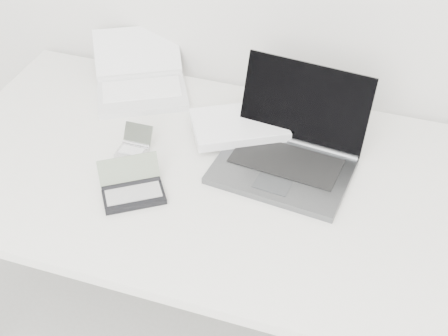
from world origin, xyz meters
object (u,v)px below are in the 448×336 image
(netbook_open_white, at_px, (141,82))
(palmtop_charcoal, at_px, (133,190))
(laptop_large, at_px, (271,142))
(desk, at_px, (240,192))

(netbook_open_white, height_order, palmtop_charcoal, netbook_open_white)
(laptop_large, relative_size, palmtop_charcoal, 2.59)
(desk, height_order, palmtop_charcoal, palmtop_charcoal)
(laptop_large, bearing_deg, palmtop_charcoal, -130.85)
(palmtop_charcoal, bearing_deg, laptop_large, 9.32)
(desk, height_order, laptop_large, laptop_large)
(laptop_large, height_order, palmtop_charcoal, laptop_large)
(desk, bearing_deg, laptop_large, 69.17)
(palmtop_charcoal, bearing_deg, netbook_open_white, 77.65)
(desk, height_order, netbook_open_white, netbook_open_white)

